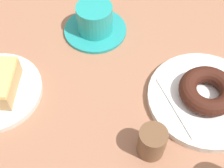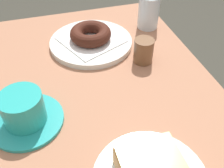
# 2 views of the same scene
# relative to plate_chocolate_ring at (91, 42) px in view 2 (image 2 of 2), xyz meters

# --- Properties ---
(table) EXTENTS (1.02, 0.60, 0.71)m
(table) POSITION_rel_plate_chocolate_ring_xyz_m (0.29, -0.04, -0.11)
(table) COLOR #A46E51
(table) RESTS_ON ground_plane
(plate_chocolate_ring) EXTENTS (0.24, 0.24, 0.02)m
(plate_chocolate_ring) POSITION_rel_plate_chocolate_ring_xyz_m (0.00, 0.00, 0.00)
(plate_chocolate_ring) COLOR silver
(plate_chocolate_ring) RESTS_ON table
(napkin_chocolate_ring) EXTENTS (0.20, 0.20, 0.00)m
(napkin_chocolate_ring) POSITION_rel_plate_chocolate_ring_xyz_m (0.00, -0.00, 0.01)
(napkin_chocolate_ring) COLOR white
(napkin_chocolate_ring) RESTS_ON plate_chocolate_ring
(donut_chocolate_ring) EXTENTS (0.12, 0.12, 0.04)m
(donut_chocolate_ring) POSITION_rel_plate_chocolate_ring_xyz_m (0.00, 0.00, 0.03)
(donut_chocolate_ring) COLOR #3E1B12
(donut_chocolate_ring) RESTS_ON napkin_chocolate_ring
(water_glass) EXTENTS (0.06, 0.06, 0.10)m
(water_glass) POSITION_rel_plate_chocolate_ring_xyz_m (-0.05, 0.20, 0.04)
(water_glass) COLOR silver
(water_glass) RESTS_ON table
(coffee_cup) EXTENTS (0.15, 0.15, 0.08)m
(coffee_cup) POSITION_rel_plate_chocolate_ring_xyz_m (0.24, -0.19, 0.02)
(coffee_cup) COLOR teal
(coffee_cup) RESTS_ON table
(sugar_jar) EXTENTS (0.05, 0.05, 0.07)m
(sugar_jar) POSITION_rel_plate_chocolate_ring_xyz_m (0.11, 0.11, 0.02)
(sugar_jar) COLOR brown
(sugar_jar) RESTS_ON table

